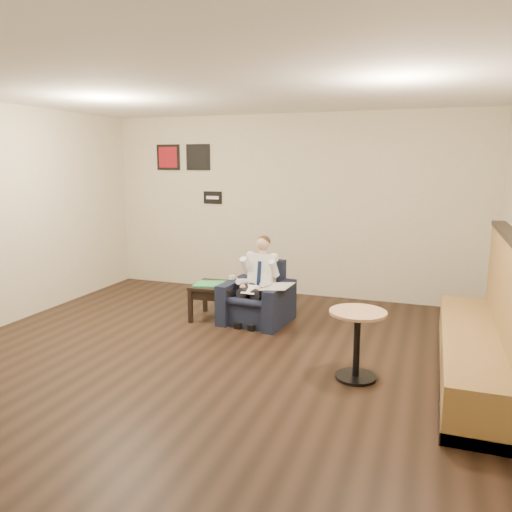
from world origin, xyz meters
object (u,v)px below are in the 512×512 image
(green_folder, at_px, (213,284))
(smartphone, at_px, (224,281))
(seated_man, at_px, (253,284))
(coffee_mug, at_px, (232,279))
(cafe_table, at_px, (357,345))
(side_table, at_px, (216,301))
(banquette, at_px, (479,310))
(armchair, at_px, (257,293))

(green_folder, bearing_deg, smartphone, 69.96)
(seated_man, height_order, coffee_mug, seated_man)
(coffee_mug, xyz_separation_m, cafe_table, (1.88, -1.41, -0.18))
(side_table, relative_size, banquette, 0.21)
(armchair, relative_size, smartphone, 5.48)
(cafe_table, bearing_deg, smartphone, 144.38)
(armchair, height_order, banquette, banquette)
(coffee_mug, bearing_deg, side_table, -142.38)
(smartphone, bearing_deg, green_folder, -103.96)
(seated_man, bearing_deg, cafe_table, -33.61)
(armchair, height_order, side_table, armchair)
(armchair, bearing_deg, smartphone, 172.48)
(side_table, xyz_separation_m, coffee_mug, (0.18, 0.14, 0.29))
(armchair, bearing_deg, green_folder, -167.41)
(green_folder, distance_m, coffee_mug, 0.27)
(armchair, relative_size, coffee_mug, 8.08)
(seated_man, xyz_separation_m, side_table, (-0.55, 0.05, -0.30))
(seated_man, distance_m, banquette, 2.73)
(side_table, relative_size, smartphone, 3.93)
(seated_man, relative_size, cafe_table, 1.58)
(armchair, xyz_separation_m, green_folder, (-0.59, -0.07, 0.09))
(armchair, distance_m, green_folder, 0.61)
(green_folder, relative_size, coffee_mug, 4.74)
(green_folder, relative_size, cafe_table, 0.70)
(smartphone, bearing_deg, cafe_table, -29.55)
(coffee_mug, bearing_deg, seated_man, -26.93)
(seated_man, relative_size, banquette, 0.40)
(seated_man, height_order, smartphone, seated_man)
(coffee_mug, relative_size, cafe_table, 0.15)
(green_folder, xyz_separation_m, smartphone, (0.07, 0.19, -0.00))
(cafe_table, bearing_deg, banquette, 18.85)
(banquette, relative_size, cafe_table, 3.97)
(coffee_mug, height_order, cafe_table, cafe_table)
(green_folder, height_order, cafe_table, cafe_table)
(side_table, xyz_separation_m, green_folder, (-0.03, -0.02, 0.24))
(seated_man, distance_m, smartphone, 0.56)
(armchair, height_order, green_folder, armchair)
(side_table, height_order, banquette, banquette)
(banquette, bearing_deg, smartphone, 160.86)
(banquette, bearing_deg, coffee_mug, 160.58)
(armchair, relative_size, side_table, 1.40)
(armchair, bearing_deg, coffee_mug, 172.54)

